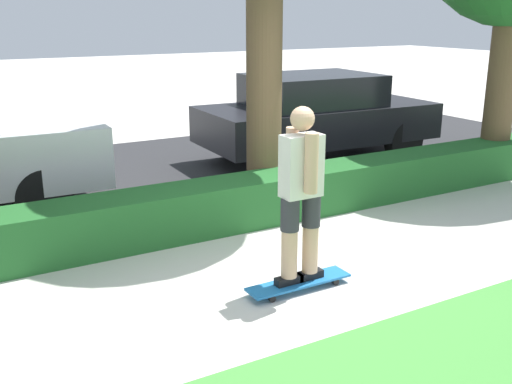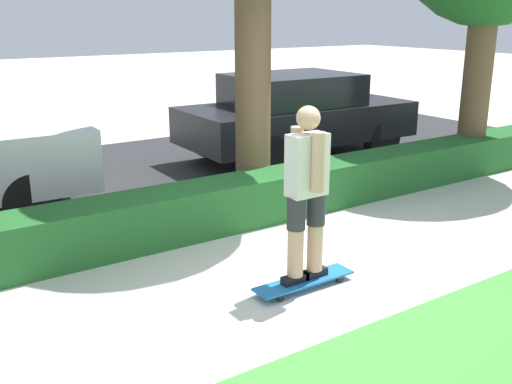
{
  "view_description": "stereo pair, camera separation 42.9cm",
  "coord_description": "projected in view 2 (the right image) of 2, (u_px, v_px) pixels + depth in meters",
  "views": [
    {
      "loc": [
        -2.76,
        -4.25,
        2.39
      ],
      "look_at": [
        0.0,
        0.6,
        0.71
      ],
      "focal_mm": 42.0,
      "sensor_mm": 36.0,
      "label": 1
    },
    {
      "loc": [
        -3.12,
        -4.02,
        2.39
      ],
      "look_at": [
        0.0,
        0.6,
        0.71
      ],
      "focal_mm": 42.0,
      "sensor_mm": 36.0,
      "label": 2
    }
  ],
  "objects": [
    {
      "name": "skateboard",
      "position": [
        304.0,
        281.0,
        5.4
      ],
      "size": [
        1.0,
        0.24,
        0.08
      ],
      "color": "#1E6BAD",
      "rests_on": "ground_plane"
    },
    {
      "name": "hedge_row",
      "position": [
        206.0,
        208.0,
        6.75
      ],
      "size": [
        16.68,
        0.6,
        0.55
      ],
      "color": "#236028",
      "rests_on": "ground_plane"
    },
    {
      "name": "street_asphalt",
      "position": [
        120.0,
        180.0,
        8.89
      ],
      "size": [
        16.68,
        5.0,
        0.01
      ],
      "color": "#2D2D30",
      "rests_on": "ground_plane"
    },
    {
      "name": "skater_person",
      "position": [
        307.0,
        191.0,
        5.15
      ],
      "size": [
        0.48,
        0.4,
        1.57
      ],
      "color": "black",
      "rests_on": "skateboard"
    },
    {
      "name": "ground_plane",
      "position": [
        292.0,
        281.0,
        5.56
      ],
      "size": [
        60.0,
        60.0,
        0.0
      ],
      "primitive_type": "plane",
      "color": "beige"
    },
    {
      "name": "parked_car_middle",
      "position": [
        296.0,
        114.0,
        9.98
      ],
      "size": [
        3.94,
        1.86,
        1.42
      ],
      "rotation": [
        0.0,
        0.0,
        -0.03
      ],
      "color": "black",
      "rests_on": "ground_plane"
    }
  ]
}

